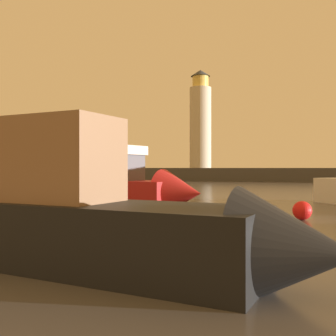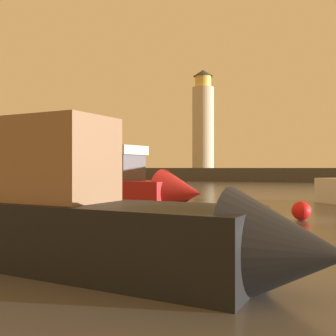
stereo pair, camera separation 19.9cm
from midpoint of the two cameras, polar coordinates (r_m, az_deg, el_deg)
The scene contains 7 objects.
ground_plane at distance 31.59m, azimuth 4.45°, elevation -3.57°, with size 220.00×220.00×0.00m, color #4C4742.
breakwater at distance 61.15m, azimuth 10.15°, elevation -0.91°, with size 68.58×5.91×1.96m, color #423F3D.
lighthouse at distance 62.49m, azimuth 4.53°, elevation 6.59°, with size 3.31×3.31×15.12m.
motorboat_0 at distance 22.56m, azimuth -4.89°, elevation -2.33°, with size 9.07×5.05×3.77m.
motorboat_2 at distance 7.71m, azimuth -7.62°, elevation -7.33°, with size 8.30×3.40×3.27m.
motorboat_4 at distance 30.92m, azimuth -20.90°, elevation -2.18°, with size 5.28×6.64×2.76m.
mooring_buoy at distance 16.14m, azimuth 18.17°, elevation -5.76°, with size 0.72×0.72×0.72m, color red.
Camera 1 is at (6.31, -0.96, 1.99)m, focal length 42.97 mm.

